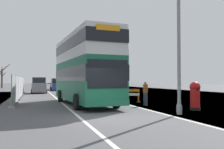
{
  "coord_description": "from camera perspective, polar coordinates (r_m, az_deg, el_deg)",
  "views": [
    {
      "loc": [
        -3.29,
        -11.22,
        1.81
      ],
      "look_at": [
        1.77,
        4.78,
        2.2
      ],
      "focal_mm": 39.3,
      "sensor_mm": 36.0,
      "label": 1
    }
  ],
  "objects": [
    {
      "name": "lamppost_foreground",
      "position": [
        13.62,
        15.28,
        7.6
      ],
      "size": [
        0.29,
        0.7,
        8.29
      ],
      "color": "gray",
      "rests_on": "ground"
    },
    {
      "name": "ground",
      "position": [
        12.17,
        1.54,
        -10.11
      ],
      "size": [
        140.0,
        280.0,
        0.1
      ],
      "color": "#4C4C4F"
    },
    {
      "name": "pedestrian_at_kerb",
      "position": [
        17.67,
        7.79,
        -4.37
      ],
      "size": [
        0.34,
        0.34,
        1.73
      ],
      "color": "#2D3342",
      "rests_on": "ground"
    },
    {
      "name": "red_pillar_postbox",
      "position": [
        15.59,
        18.75,
        -4.44
      ],
      "size": [
        0.63,
        0.63,
        1.72
      ],
      "color": "black",
      "rests_on": "ground"
    },
    {
      "name": "car_receding_mid",
      "position": [
        44.33,
        -12.76,
        -2.37
      ],
      "size": [
        2.04,
        4.56,
        2.12
      ],
      "color": "navy",
      "rests_on": "ground"
    },
    {
      "name": "roadworks_barrier",
      "position": [
        19.77,
        4.29,
        -4.64
      ],
      "size": [
        1.61,
        0.5,
        1.08
      ],
      "color": "orange",
      "rests_on": "ground"
    },
    {
      "name": "construction_site_fence",
      "position": [
        27.35,
        -20.55,
        -2.84
      ],
      "size": [
        0.44,
        20.6,
        2.19
      ],
      "color": "#A8AAAD",
      "rests_on": "ground"
    },
    {
      "name": "car_receding_far",
      "position": [
        51.4,
        -13.05,
        -2.23
      ],
      "size": [
        1.97,
        4.3,
        2.08
      ],
      "color": "maroon",
      "rests_on": "ground"
    },
    {
      "name": "car_oncoming_near",
      "position": [
        35.62,
        -16.64,
        -2.54
      ],
      "size": [
        2.09,
        3.8,
        2.2
      ],
      "color": "slate",
      "rests_on": "ground"
    },
    {
      "name": "double_decker_bus",
      "position": [
        18.44,
        -6.48,
        1.43
      ],
      "size": [
        3.37,
        10.31,
        5.07
      ],
      "color": "#196042",
      "rests_on": "ground"
    },
    {
      "name": "bare_tree_far_verge_mid",
      "position": [
        61.65,
        -24.23,
        -0.31
      ],
      "size": [
        3.42,
        2.54,
        5.54
      ],
      "color": "#4C3D2D",
      "rests_on": "ground"
    }
  ]
}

